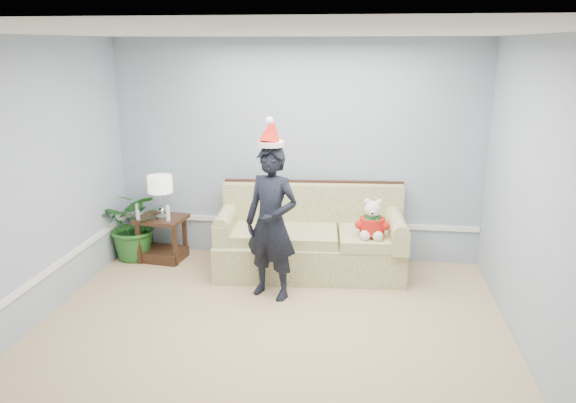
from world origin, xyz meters
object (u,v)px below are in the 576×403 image
(man, at_px, (272,223))
(side_table, at_px, (163,243))
(sofa, at_px, (310,241))
(teddy_bear, at_px, (372,223))
(table_lamp, at_px, (160,186))
(houseplant, at_px, (135,224))

(man, bearing_deg, side_table, 172.11)
(sofa, relative_size, teddy_bear, 4.96)
(man, distance_m, teddy_bear, 1.17)
(sofa, bearing_deg, side_table, 172.93)
(side_table, xyz_separation_m, teddy_bear, (2.58, -0.34, 0.48))
(side_table, bearing_deg, man, -29.17)
(table_lamp, bearing_deg, houseplant, 175.63)
(table_lamp, relative_size, teddy_bear, 1.18)
(houseplant, bearing_deg, side_table, 1.37)
(table_lamp, relative_size, houseplant, 0.60)
(sofa, distance_m, table_lamp, 1.93)
(houseplant, relative_size, man, 0.55)
(table_lamp, distance_m, teddy_bear, 2.58)
(side_table, relative_size, houseplant, 0.71)
(table_lamp, bearing_deg, man, -28.60)
(man, bearing_deg, houseplant, 176.89)
(sofa, bearing_deg, teddy_bear, -24.13)
(sofa, distance_m, teddy_bear, 0.83)
(houseplant, xyz_separation_m, teddy_bear, (2.91, -0.33, 0.25))
(table_lamp, xyz_separation_m, teddy_bear, (2.55, -0.31, -0.27))
(side_table, height_order, teddy_bear, teddy_bear)
(man, bearing_deg, table_lamp, 172.69)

